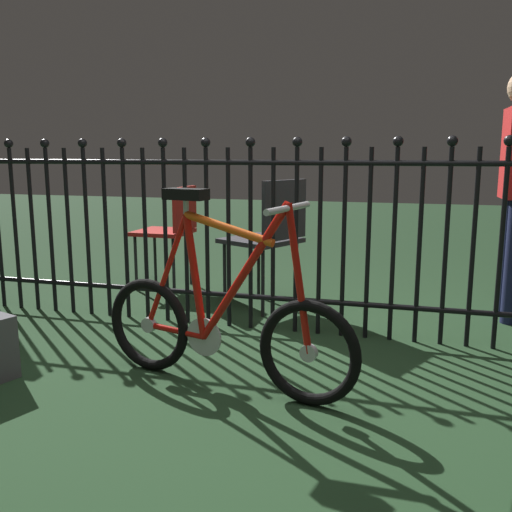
% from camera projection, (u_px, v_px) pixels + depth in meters
% --- Properties ---
extents(ground_plane, '(20.00, 20.00, 0.00)m').
position_uv_depth(ground_plane, '(256.00, 381.00, 2.60)').
color(ground_plane, '#1E381F').
extents(iron_fence, '(4.44, 0.07, 1.19)m').
position_uv_depth(iron_fence, '(282.00, 231.00, 3.25)').
color(iron_fence, black).
rests_on(iron_fence, ground).
extents(bicycle, '(1.27, 0.42, 0.89)m').
position_uv_depth(bicycle, '(222.00, 322.00, 2.50)').
color(bicycle, black).
rests_on(bicycle, ground).
extents(chair_red, '(0.41, 0.41, 0.80)m').
position_uv_depth(chair_red, '(172.00, 226.00, 4.32)').
color(chair_red, black).
rests_on(chair_red, ground).
extents(chair_charcoal, '(0.59, 0.59, 0.88)m').
position_uv_depth(chair_charcoal, '(270.00, 231.00, 3.73)').
color(chair_charcoal, black).
rests_on(chair_charcoal, ground).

